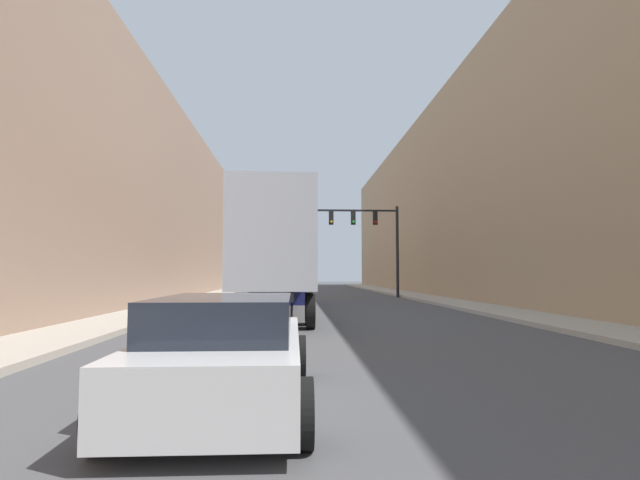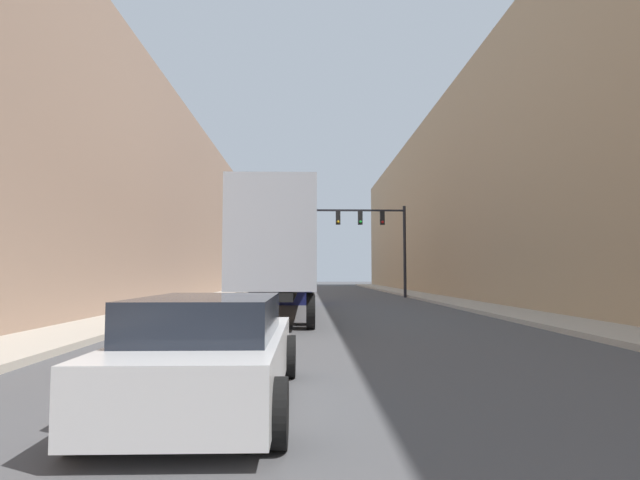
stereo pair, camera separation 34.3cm
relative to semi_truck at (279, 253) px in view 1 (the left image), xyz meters
name	(u,v)px [view 1 (the left image)]	position (x,y,z in m)	size (l,w,h in m)	color
sidewalk_right	(436,300)	(8.80, 8.16, -2.32)	(2.24, 80.00, 0.15)	#B2A899
sidewalk_left	(195,300)	(-4.93, 8.16, -2.32)	(2.24, 80.00, 0.15)	#B2A899
building_right	(503,187)	(12.92, 8.16, 4.27)	(6.00, 80.00, 13.33)	tan
building_left	(123,201)	(-9.05, 8.16, 3.27)	(6.00, 80.00, 11.34)	#997A66
semi_truck	(279,253)	(0.00, 0.00, 0.00)	(2.48, 14.74, 4.28)	#B2B7C1
sedan_car	(228,352)	(-0.17, -14.17, -1.76)	(1.95, 4.39, 1.31)	silver
traffic_signal_gantry	(373,232)	(5.90, 12.75, 1.96)	(6.04, 0.35, 6.11)	black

